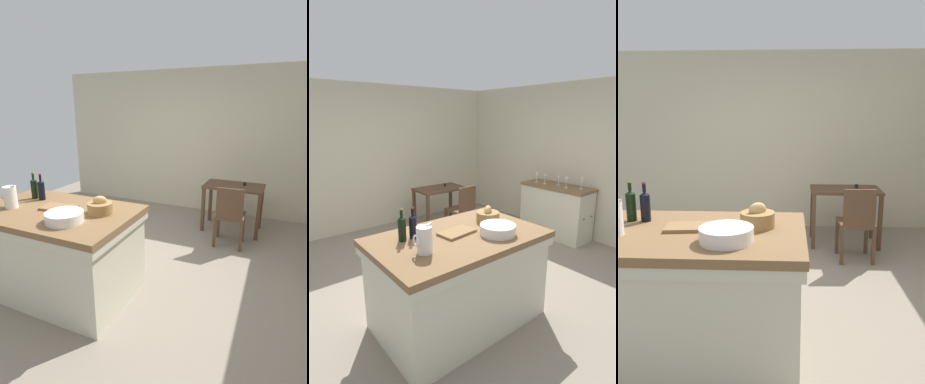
% 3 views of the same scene
% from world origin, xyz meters
% --- Properties ---
extents(ground_plane, '(6.76, 6.76, 0.00)m').
position_xyz_m(ground_plane, '(0.00, 0.00, 0.00)').
color(ground_plane, gray).
extents(wall_back, '(5.32, 0.12, 2.60)m').
position_xyz_m(wall_back, '(0.00, 2.60, 1.30)').
color(wall_back, beige).
rests_on(wall_back, ground).
extents(wall_right, '(0.12, 5.20, 2.60)m').
position_xyz_m(wall_right, '(2.60, 0.00, 1.30)').
color(wall_right, beige).
rests_on(wall_right, ground).
extents(island_table, '(1.63, 1.03, 0.92)m').
position_xyz_m(island_table, '(-0.48, -0.60, 0.49)').
color(island_table, brown).
rests_on(island_table, ground).
extents(side_cabinet, '(0.52, 1.20, 0.89)m').
position_xyz_m(side_cabinet, '(2.26, 0.16, 0.45)').
color(side_cabinet, brown).
rests_on(side_cabinet, ground).
extents(writing_desk, '(0.91, 0.58, 0.80)m').
position_xyz_m(writing_desk, '(0.95, 1.78, 0.63)').
color(writing_desk, '#513826').
rests_on(writing_desk, ground).
extents(wooden_chair, '(0.42, 0.42, 0.89)m').
position_xyz_m(wooden_chair, '(1.00, 1.18, 0.48)').
color(wooden_chair, '#513826').
rests_on(wooden_chair, ground).
extents(pitcher, '(0.17, 0.13, 0.27)m').
position_xyz_m(pitcher, '(-0.93, -0.73, 1.04)').
color(pitcher, white).
rests_on(pitcher, island_table).
extents(wash_bowl, '(0.34, 0.34, 0.10)m').
position_xyz_m(wash_bowl, '(-0.17, -0.81, 0.97)').
color(wash_bowl, white).
rests_on(wash_bowl, island_table).
extents(bread_basket, '(0.24, 0.24, 0.18)m').
position_xyz_m(bread_basket, '(0.00, -0.50, 0.98)').
color(bread_basket, olive).
rests_on(bread_basket, island_table).
extents(cutting_board, '(0.37, 0.25, 0.02)m').
position_xyz_m(cutting_board, '(-0.46, -0.56, 0.93)').
color(cutting_board, olive).
rests_on(cutting_board, island_table).
extents(wine_bottle_dark, '(0.07, 0.07, 0.29)m').
position_xyz_m(wine_bottle_dark, '(-0.85, -0.39, 1.04)').
color(wine_bottle_dark, black).
rests_on(wine_bottle_dark, island_table).
extents(wine_bottle_amber, '(0.07, 0.07, 0.30)m').
position_xyz_m(wine_bottle_amber, '(-0.96, -0.39, 1.04)').
color(wine_bottle_amber, black).
rests_on(wine_bottle_amber, island_table).
extents(wine_glass_far_left, '(0.07, 0.07, 0.18)m').
position_xyz_m(wine_glass_far_left, '(2.32, -0.24, 1.02)').
color(wine_glass_far_left, white).
rests_on(wine_glass_far_left, side_cabinet).
extents(wine_glass_left, '(0.07, 0.07, 0.18)m').
position_xyz_m(wine_glass_left, '(2.21, -0.03, 1.01)').
color(wine_glass_left, white).
rests_on(wine_glass_left, side_cabinet).
extents(wine_glass_middle, '(0.07, 0.07, 0.15)m').
position_xyz_m(wine_glass_middle, '(2.29, 0.17, 1.00)').
color(wine_glass_middle, white).
rests_on(wine_glass_middle, side_cabinet).
extents(wine_glass_right, '(0.07, 0.07, 0.16)m').
position_xyz_m(wine_glass_right, '(2.20, 0.38, 1.00)').
color(wine_glass_right, white).
rests_on(wine_glass_right, side_cabinet).
extents(wine_glass_far_right, '(0.07, 0.07, 0.17)m').
position_xyz_m(wine_glass_far_right, '(2.21, 0.56, 1.01)').
color(wine_glass_far_right, white).
rests_on(wine_glass_far_right, side_cabinet).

